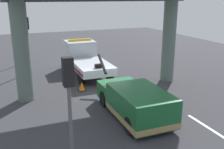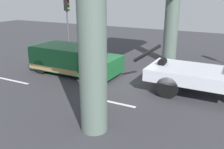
{
  "view_description": "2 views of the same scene",
  "coord_description": "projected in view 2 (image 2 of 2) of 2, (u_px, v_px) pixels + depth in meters",
  "views": [
    {
      "loc": [
        -14.46,
        5.64,
        5.86
      ],
      "look_at": [
        -0.33,
        -0.18,
        1.24
      ],
      "focal_mm": 41.92,
      "sensor_mm": 36.0,
      "label": 1
    },
    {
      "loc": [
        4.65,
        -11.25,
        4.49
      ],
      "look_at": [
        -0.69,
        -0.9,
        0.62
      ],
      "focal_mm": 39.52,
      "sensor_mm": 36.0,
      "label": 2
    }
  ],
  "objects": [
    {
      "name": "lane_stripe_west",
      "position": [
        10.0,
        80.0,
        13.32
      ],
      "size": [
        2.6,
        0.16,
        0.01
      ],
      "primitive_type": "cube",
      "color": "silver",
      "rests_on": "ground"
    },
    {
      "name": "ground_plane",
      "position": [
        131.0,
        84.0,
        12.94
      ],
      "size": [
        60.0,
        40.0,
        0.1
      ],
      "primitive_type": "cube",
      "color": "#38383D"
    },
    {
      "name": "traffic_light_near",
      "position": [
        67.0,
        14.0,
        18.39
      ],
      "size": [
        0.39,
        0.32,
        4.12
      ],
      "color": "#515456",
      "rests_on": "ground"
    },
    {
      "name": "lane_stripe_mid",
      "position": [
        108.0,
        101.0,
        10.72
      ],
      "size": [
        2.6,
        0.16,
        0.01
      ],
      "primitive_type": "cube",
      "color": "silver",
      "rests_on": "ground"
    },
    {
      "name": "traffic_cone_orange",
      "position": [
        157.0,
        73.0,
        13.63
      ],
      "size": [
        0.47,
        0.47,
        0.56
      ],
      "color": "orange",
      "rests_on": "ground"
    },
    {
      "name": "towed_van_green",
      "position": [
        72.0,
        60.0,
        14.32
      ],
      "size": [
        5.22,
        2.27,
        1.58
      ],
      "color": "#195B2D",
      "rests_on": "ground"
    }
  ]
}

